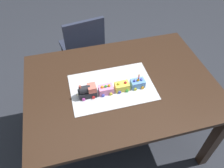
{
  "coord_description": "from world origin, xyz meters",
  "views": [
    {
      "loc": [
        -0.35,
        -1.07,
        1.92
      ],
      "look_at": [
        -0.08,
        -0.02,
        0.77
      ],
      "focal_mm": 35.34,
      "sensor_mm": 36.0,
      "label": 1
    }
  ],
  "objects_px": {
    "chair": "(83,49)",
    "cake_locomotive": "(87,91)",
    "cake_car_flatbed_lemon": "(122,86)",
    "cake_car_caboose_sky_blue": "(138,83)",
    "birthday_candle": "(139,76)",
    "dining_table": "(121,93)",
    "cake_car_tanker_bubblegum": "(106,89)"
  },
  "relations": [
    {
      "from": "cake_locomotive",
      "to": "cake_car_caboose_sky_blue",
      "type": "distance_m",
      "value": 0.37
    },
    {
      "from": "dining_table",
      "to": "cake_car_flatbed_lemon",
      "type": "relative_size",
      "value": 14.0
    },
    {
      "from": "cake_car_caboose_sky_blue",
      "to": "dining_table",
      "type": "bearing_deg",
      "value": 149.44
    },
    {
      "from": "cake_car_tanker_bubblegum",
      "to": "cake_car_flatbed_lemon",
      "type": "relative_size",
      "value": 1.0
    },
    {
      "from": "dining_table",
      "to": "chair",
      "type": "xyz_separation_m",
      "value": [
        -0.17,
        0.83,
        -0.16
      ]
    },
    {
      "from": "cake_car_flatbed_lemon",
      "to": "birthday_candle",
      "type": "distance_m",
      "value": 0.14
    },
    {
      "from": "dining_table",
      "to": "chair",
      "type": "distance_m",
      "value": 0.87
    },
    {
      "from": "dining_table",
      "to": "birthday_candle",
      "type": "distance_m",
      "value": 0.24
    },
    {
      "from": "chair",
      "to": "cake_locomotive",
      "type": "bearing_deg",
      "value": 74.64
    },
    {
      "from": "chair",
      "to": "cake_car_caboose_sky_blue",
      "type": "distance_m",
      "value": 0.98
    },
    {
      "from": "dining_table",
      "to": "chair",
      "type": "height_order",
      "value": "chair"
    },
    {
      "from": "chair",
      "to": "cake_locomotive",
      "type": "relative_size",
      "value": 6.14
    },
    {
      "from": "birthday_candle",
      "to": "cake_car_caboose_sky_blue",
      "type": "bearing_deg",
      "value": -180.0
    },
    {
      "from": "cake_locomotive",
      "to": "cake_car_tanker_bubblegum",
      "type": "height_order",
      "value": "cake_locomotive"
    },
    {
      "from": "dining_table",
      "to": "cake_car_tanker_bubblegum",
      "type": "relative_size",
      "value": 14.0
    },
    {
      "from": "cake_car_tanker_bubblegum",
      "to": "cake_car_caboose_sky_blue",
      "type": "height_order",
      "value": "same"
    },
    {
      "from": "cake_locomotive",
      "to": "cake_car_flatbed_lemon",
      "type": "relative_size",
      "value": 1.4
    },
    {
      "from": "cake_locomotive",
      "to": "chair",
      "type": "bearing_deg",
      "value": 84.22
    },
    {
      "from": "cake_car_tanker_bubblegum",
      "to": "cake_car_caboose_sky_blue",
      "type": "relative_size",
      "value": 1.0
    },
    {
      "from": "chair",
      "to": "cake_locomotive",
      "type": "xyz_separation_m",
      "value": [
        -0.09,
        -0.9,
        0.32
      ]
    },
    {
      "from": "chair",
      "to": "cake_locomotive",
      "type": "distance_m",
      "value": 0.95
    },
    {
      "from": "dining_table",
      "to": "birthday_candle",
      "type": "height_order",
      "value": "birthday_candle"
    },
    {
      "from": "cake_locomotive",
      "to": "birthday_candle",
      "type": "height_order",
      "value": "birthday_candle"
    },
    {
      "from": "chair",
      "to": "birthday_candle",
      "type": "xyz_separation_m",
      "value": [
        0.28,
        -0.9,
        0.37
      ]
    },
    {
      "from": "dining_table",
      "to": "cake_locomotive",
      "type": "xyz_separation_m",
      "value": [
        -0.26,
        -0.06,
        0.16
      ]
    },
    {
      "from": "cake_car_tanker_bubblegum",
      "to": "birthday_candle",
      "type": "height_order",
      "value": "birthday_candle"
    },
    {
      "from": "chair",
      "to": "cake_car_caboose_sky_blue",
      "type": "bearing_deg",
      "value": 97.45
    },
    {
      "from": "cake_car_tanker_bubblegum",
      "to": "birthday_candle",
      "type": "xyz_separation_m",
      "value": [
        0.24,
        0.0,
        0.07
      ]
    },
    {
      "from": "cake_car_flatbed_lemon",
      "to": "cake_car_caboose_sky_blue",
      "type": "bearing_deg",
      "value": 0.0
    },
    {
      "from": "cake_car_tanker_bubblegum",
      "to": "cake_car_flatbed_lemon",
      "type": "xyz_separation_m",
      "value": [
        0.12,
        0.0,
        -0.0
      ]
    },
    {
      "from": "cake_car_flatbed_lemon",
      "to": "birthday_candle",
      "type": "bearing_deg",
      "value": 0.0
    },
    {
      "from": "cake_car_tanker_bubblegum",
      "to": "cake_car_flatbed_lemon",
      "type": "bearing_deg",
      "value": 0.0
    }
  ]
}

